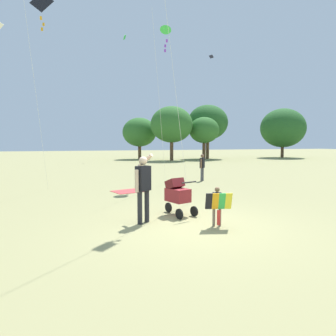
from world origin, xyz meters
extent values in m
plane|color=#938E5B|center=(0.00, 0.00, 0.00)|extent=(120.00, 120.00, 0.00)
cylinder|color=brown|center=(3.88, 27.23, 0.76)|extent=(0.36, 0.36, 1.52)
ellipsoid|color=#2D6628|center=(3.88, 27.23, 3.04)|extent=(3.81, 3.43, 3.24)
cylinder|color=brown|center=(6.57, 23.60, 0.99)|extent=(0.36, 0.36, 1.99)
ellipsoid|color=#2D6628|center=(6.57, 23.60, 3.75)|extent=(4.41, 3.97, 3.74)
cylinder|color=brown|center=(10.42, 24.10, 0.95)|extent=(0.36, 0.36, 1.90)
ellipsoid|color=#2D6628|center=(10.42, 24.10, 3.23)|extent=(3.33, 2.99, 2.83)
cylinder|color=brown|center=(11.54, 25.71, 1.15)|extent=(0.36, 0.36, 2.30)
ellipsoid|color=#235623|center=(11.54, 25.71, 4.17)|extent=(4.67, 4.21, 3.97)
cylinder|color=brown|center=(21.37, 25.33, 0.71)|extent=(0.36, 0.36, 1.41)
ellipsoid|color=#235623|center=(21.37, 25.33, 3.64)|extent=(5.57, 5.02, 4.74)
cylinder|color=#7F705B|center=(0.55, -0.22, 0.23)|extent=(0.07, 0.07, 0.46)
cylinder|color=#7F705B|center=(0.41, -0.18, 0.23)|extent=(0.07, 0.07, 0.46)
cube|color=black|center=(0.48, -0.20, 0.64)|extent=(0.23, 0.17, 0.35)
cylinder|color=brown|center=(0.60, -0.23, 0.61)|extent=(0.05, 0.05, 0.31)
cylinder|color=brown|center=(0.35, -0.17, 0.61)|extent=(0.05, 0.05, 0.31)
sphere|color=brown|center=(0.48, -0.20, 0.89)|extent=(0.12, 0.12, 0.12)
cube|color=yellow|center=(0.66, -0.43, 0.64)|extent=(0.18, 0.17, 0.39)
cube|color=green|center=(0.51, -0.39, 0.64)|extent=(0.18, 0.17, 0.39)
cube|color=#F4A319|center=(0.36, -0.36, 0.64)|extent=(0.18, 0.17, 0.39)
cube|color=black|center=(0.21, -0.32, 0.64)|extent=(0.18, 0.17, 0.39)
cube|color=red|center=(0.43, -0.39, 0.26)|extent=(0.08, 0.03, 0.36)
cylinder|color=#232328|center=(-1.26, 0.48, 0.41)|extent=(0.12, 0.12, 0.81)
cylinder|color=#232328|center=(-1.05, 0.63, 0.41)|extent=(0.12, 0.12, 0.81)
cube|color=black|center=(-1.16, 0.56, 1.12)|extent=(0.42, 0.39, 0.61)
cylinder|color=beige|center=(-1.34, 0.43, 1.08)|extent=(0.09, 0.09, 0.54)
cylinder|color=beige|center=(-1.05, 0.80, 1.54)|extent=(0.36, 0.45, 0.38)
sphere|color=beige|center=(-1.16, 0.56, 1.55)|extent=(0.21, 0.21, 0.21)
cylinder|color=black|center=(-0.24, 1.47, 0.14)|extent=(0.14, 0.28, 0.28)
cylinder|color=black|center=(-0.19, 0.63, 0.14)|extent=(0.14, 0.28, 0.28)
cylinder|color=black|center=(0.29, 0.82, 0.14)|extent=(0.14, 0.28, 0.28)
cube|color=maroon|center=(-0.09, 1.08, 0.56)|extent=(0.64, 0.76, 0.36)
cube|color=maroon|center=(-0.14, 1.20, 0.86)|extent=(0.54, 0.54, 0.35)
cylinder|color=black|center=(0.08, 0.65, 0.96)|extent=(0.46, 0.21, 0.04)
cylinder|color=silver|center=(-0.09, 1.56, 4.07)|extent=(1.64, 1.73, 8.15)
cone|color=green|center=(1.30, 7.21, 7.15)|extent=(0.68, 0.66, 0.29)
cube|color=purple|center=(1.35, 7.18, 6.64)|extent=(0.09, 0.07, 0.14)
cube|color=purple|center=(1.28, 7.23, 6.42)|extent=(0.09, 0.07, 0.14)
cube|color=purple|center=(1.27, 7.20, 6.20)|extent=(0.08, 0.05, 0.14)
cylinder|color=silver|center=(0.68, 5.97, 3.50)|extent=(1.24, 2.48, 7.01)
cube|color=black|center=(-3.96, 6.94, 7.61)|extent=(0.99, 0.49, 0.99)
cube|color=#F4A319|center=(-4.01, 6.93, 6.97)|extent=(0.08, 0.05, 0.14)
cube|color=#F4A319|center=(-3.92, 6.97, 6.75)|extent=(0.08, 0.03, 0.14)
cube|color=#F4A319|center=(-3.98, 6.90, 6.53)|extent=(0.08, 0.02, 0.14)
cylinder|color=silver|center=(-4.12, 5.44, 3.70)|extent=(0.32, 3.01, 7.40)
cube|color=white|center=(-7.46, 16.03, 9.55)|extent=(0.51, 0.44, 0.32)
cube|color=black|center=(11.45, 24.77, 11.26)|extent=(0.44, 0.38, 0.51)
cube|color=green|center=(2.30, 27.06, 13.18)|extent=(0.33, 0.61, 0.58)
cylinder|color=#4C4C51|center=(3.39, 7.64, 0.34)|extent=(0.10, 0.10, 0.68)
cylinder|color=#4C4C51|center=(3.26, 7.47, 0.34)|extent=(0.10, 0.10, 0.68)
cube|color=black|center=(3.33, 7.56, 0.93)|extent=(0.33, 0.34, 0.51)
cylinder|color=brown|center=(3.44, 7.70, 0.89)|extent=(0.07, 0.07, 0.45)
cylinder|color=brown|center=(3.21, 7.41, 0.89)|extent=(0.07, 0.07, 0.45)
sphere|color=brown|center=(3.33, 7.56, 1.29)|extent=(0.17, 0.17, 0.17)
cube|color=#CC3D3D|center=(-0.77, 5.40, 0.01)|extent=(1.47, 1.30, 0.02)
camera|label=1|loc=(-2.63, -6.71, 2.03)|focal=32.46mm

